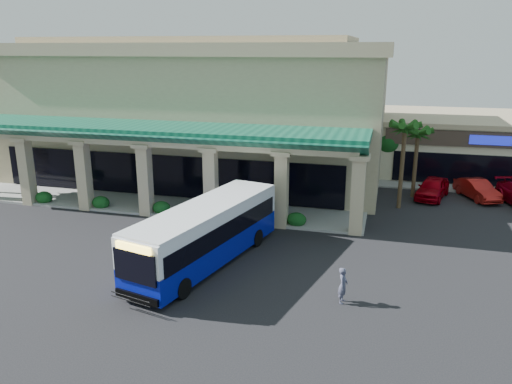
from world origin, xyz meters
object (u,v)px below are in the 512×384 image
(car_white, at_px, (477,189))
(car_silver, at_px, (432,188))
(transit_bus, at_px, (206,235))
(pedestrian, at_px, (343,285))

(car_white, bearing_deg, car_silver, 168.86)
(transit_bus, relative_size, car_white, 2.60)
(car_silver, bearing_deg, pedestrian, -89.23)
(car_silver, relative_size, car_white, 1.05)
(car_silver, height_order, car_white, car_silver)
(car_white, bearing_deg, transit_bus, -157.02)
(car_silver, xyz_separation_m, car_white, (3.13, 0.68, -0.06))
(pedestrian, xyz_separation_m, car_white, (7.91, 18.06, -0.11))
(pedestrian, height_order, car_silver, pedestrian)
(car_silver, bearing_deg, transit_bus, -112.08)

